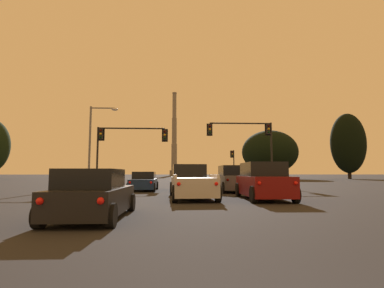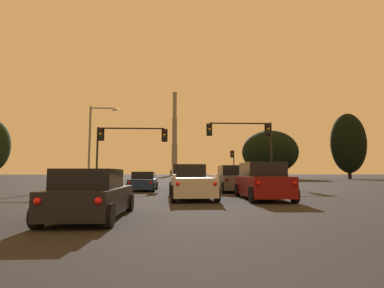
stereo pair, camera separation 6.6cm
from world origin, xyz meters
TOP-DOWN VIEW (x-y plane):
  - hatchback_left_lane_third at (-3.25, 7.62)m, footprint 1.92×4.11m
  - suv_right_lane_second at (3.52, 13.75)m, footprint 2.23×4.95m
  - pickup_truck_center_lane_second at (-0.07, 14.74)m, footprint 2.43×5.59m
  - suv_right_lane_front at (3.17, 20.05)m, footprint 2.14×4.92m
  - sedan_left_lane_front at (-3.38, 21.84)m, footprint 2.04×4.73m
  - sedan_center_lane_front at (0.12, 21.81)m, footprint 2.08×4.74m
  - traffic_light_overhead_right at (6.40, 28.05)m, footprint 6.68×0.50m
  - traffic_light_far_right at (8.74, 50.04)m, footprint 0.78×0.50m
  - traffic_light_overhead_left at (-6.13, 27.30)m, footprint 6.83×0.50m
  - street_lamp at (-8.97, 28.12)m, footprint 2.75×0.36m
  - smokestack at (-3.05, 175.87)m, footprint 5.24×5.24m
  - treeline_center_right at (37.95, 64.72)m, footprint 7.69×6.93m
  - treeline_right_mid at (20.25, 66.11)m, footprint 12.72×11.45m

SIDE VIEW (x-z plane):
  - hatchback_left_lane_third at x=-3.25m, z-range -0.05..1.38m
  - sedan_left_lane_front at x=-3.38m, z-range -0.05..1.38m
  - sedan_center_lane_front at x=0.12m, z-range -0.05..1.38m
  - pickup_truck_center_lane_second at x=-0.07m, z-range -0.11..1.71m
  - suv_right_lane_second at x=3.52m, z-range -0.03..1.83m
  - suv_right_lane_front at x=3.17m, z-range -0.03..1.83m
  - traffic_light_far_right at x=8.74m, z-range 0.84..6.13m
  - traffic_light_overhead_left at x=-6.13m, z-range 1.56..7.26m
  - street_lamp at x=-8.97m, z-range 0.91..8.79m
  - traffic_light_overhead_right at x=6.40m, z-range 1.74..8.13m
  - treeline_right_mid at x=20.25m, z-range 0.60..11.70m
  - treeline_center_right at x=37.95m, z-range 0.65..15.60m
  - smokestack at x=-3.05m, z-range -5.38..44.52m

